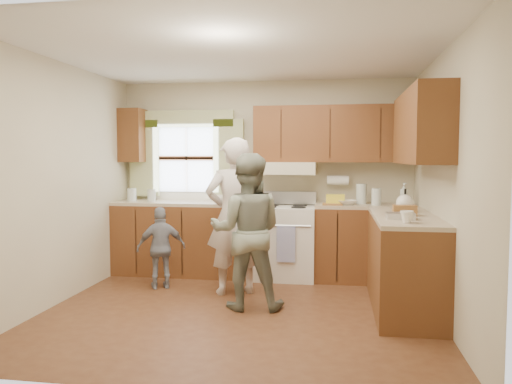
% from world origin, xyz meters
% --- Properties ---
extents(room, '(3.80, 3.80, 3.80)m').
position_xyz_m(room, '(0.00, 0.00, 1.25)').
color(room, '#4E2918').
rests_on(room, ground).
extents(kitchen_fixtures, '(3.80, 2.25, 2.15)m').
position_xyz_m(kitchen_fixtures, '(0.61, 1.08, 0.84)').
color(kitchen_fixtures, '#4C2310').
rests_on(kitchen_fixtures, ground).
extents(stove, '(0.76, 0.67, 1.07)m').
position_xyz_m(stove, '(0.30, 1.44, 0.47)').
color(stove, silver).
rests_on(stove, ground).
extents(woman_left, '(0.74, 0.63, 1.73)m').
position_xyz_m(woman_left, '(-0.18, 0.63, 0.86)').
color(woman_left, beige).
rests_on(woman_left, ground).
extents(woman_right, '(0.81, 0.66, 1.55)m').
position_xyz_m(woman_right, '(0.05, 0.12, 0.78)').
color(woman_right, '#1F3826').
rests_on(woman_right, ground).
extents(child, '(0.60, 0.45, 0.94)m').
position_xyz_m(child, '(-1.05, 0.70, 0.47)').
color(child, gray).
rests_on(child, ground).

